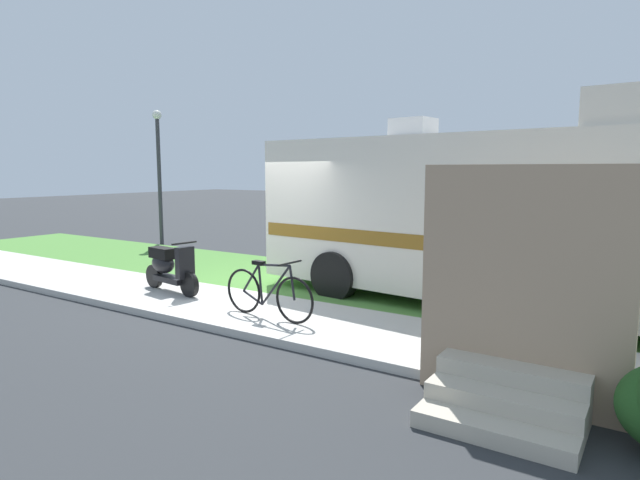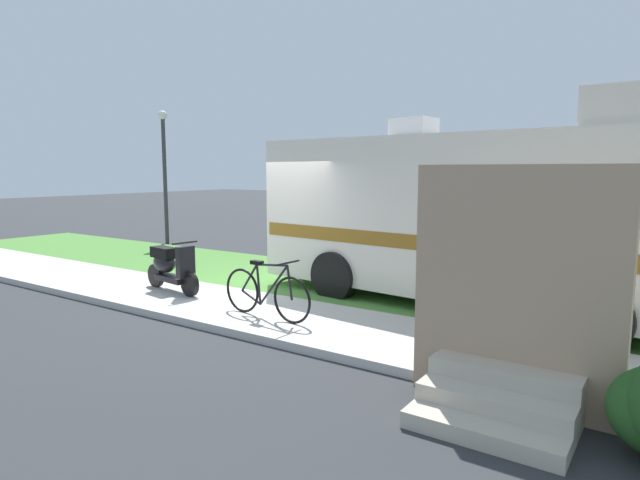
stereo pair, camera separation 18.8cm
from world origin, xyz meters
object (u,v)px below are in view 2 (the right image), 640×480
(scooter, at_px, (170,266))
(street_lamp_post, at_px, (164,164))
(bottle_spare, at_px, (635,388))
(bottle_green, at_px, (427,348))
(bicycle, at_px, (266,293))
(motorhome_rv, at_px, (476,214))

(scooter, xyz_separation_m, street_lamp_post, (-5.70, 4.67, 1.95))
(scooter, distance_m, bottle_spare, 7.51)
(bottle_green, bearing_deg, scooter, 173.39)
(scooter, bearing_deg, bicycle, -8.56)
(bicycle, xyz_separation_m, street_lamp_post, (-8.34, 5.07, 2.02))
(motorhome_rv, distance_m, bicycle, 3.75)
(scooter, bearing_deg, bottle_spare, -4.39)
(street_lamp_post, bearing_deg, bottle_spare, -21.72)
(scooter, distance_m, bicycle, 2.67)
(scooter, relative_size, bottle_green, 6.63)
(bottle_spare, relative_size, street_lamp_post, 0.06)
(motorhome_rv, height_order, bicycle, motorhome_rv)
(motorhome_rv, bearing_deg, scooter, -154.03)
(bicycle, bearing_deg, street_lamp_post, 148.68)
(motorhome_rv, xyz_separation_m, bottle_green, (0.44, -3.00, -1.39))
(bottle_green, bearing_deg, bottle_spare, 1.15)
(street_lamp_post, bearing_deg, motorhome_rv, -12.21)
(motorhome_rv, xyz_separation_m, bottle_spare, (2.59, -2.96, -1.39))
(scooter, relative_size, bicycle, 0.92)
(scooter, xyz_separation_m, bicycle, (2.64, -0.40, -0.07))
(bottle_green, height_order, bottle_spare, bottle_spare)
(bottle_green, bearing_deg, motorhome_rv, 98.28)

